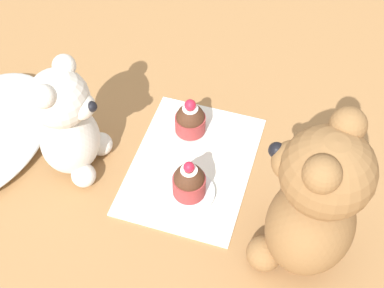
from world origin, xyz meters
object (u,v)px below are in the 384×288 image
Objects in this scene: teddy_bear_tan at (313,205)px; cupcake_near_tan_bear at (189,181)px; teddy_bear_cream at (68,124)px; saucer_plate at (189,192)px; cupcake_near_cream_bear at (190,120)px.

cupcake_near_tan_bear is (0.04, 0.18, -0.09)m from teddy_bear_tan.
teddy_bear_cream reaches higher than saucer_plate.
teddy_bear_tan is 3.26× the size of saucer_plate.
cupcake_near_tan_bear reaches higher than cupcake_near_cream_bear.
teddy_bear_cream is at bearing 87.82° from saucer_plate.
teddy_bear_tan is 0.22m from saucer_plate.
saucer_plate is 1.12× the size of cupcake_near_tan_bear.
saucer_plate is at bearing -90.33° from teddy_bear_tan.
cupcake_near_cream_bear is 0.13m from saucer_plate.
teddy_bear_cream is 2.81× the size of cupcake_near_tan_bear.
cupcake_near_cream_bear is at bearing -52.51° from teddy_bear_cream.
teddy_bear_tan is at bearing -127.63° from cupcake_near_cream_bear.
teddy_bear_cream is 0.77× the size of teddy_bear_tan.
teddy_bear_cream is 2.87× the size of cupcake_near_cream_bear.
teddy_bear_cream reaches higher than cupcake_near_tan_bear.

